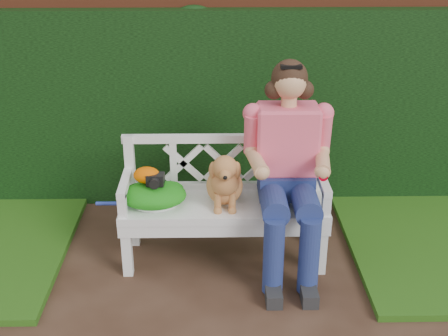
{
  "coord_description": "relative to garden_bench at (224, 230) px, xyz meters",
  "views": [
    {
      "loc": [
        0.05,
        -3.2,
        2.51
      ],
      "look_at": [
        0.12,
        0.69,
        0.75
      ],
      "focal_mm": 48.0,
      "sensor_mm": 36.0,
      "label": 1
    }
  ],
  "objects": [
    {
      "name": "tennis_racket",
      "position": [
        -0.53,
        -0.04,
        0.25
      ],
      "size": [
        0.66,
        0.38,
        0.03
      ],
      "primitive_type": null,
      "rotation": [
        0.0,
        0.0,
        -0.22
      ],
      "color": "silver",
      "rests_on": "garden_bench"
    },
    {
      "name": "ivy_hedge",
      "position": [
        -0.12,
        0.99,
        0.61
      ],
      "size": [
        10.0,
        0.18,
        1.7
      ],
      "primitive_type": "cube",
      "color": "#174514",
      "rests_on": "ground"
    },
    {
      "name": "green_bag",
      "position": [
        -0.51,
        -0.03,
        0.32
      ],
      "size": [
        0.55,
        0.47,
        0.16
      ],
      "primitive_type": null,
      "rotation": [
        0.0,
        0.0,
        -0.25
      ],
      "color": "#2F8736",
      "rests_on": "garden_bench"
    },
    {
      "name": "garden_bench",
      "position": [
        0.0,
        0.0,
        0.0
      ],
      "size": [
        1.6,
        0.66,
        0.48
      ],
      "primitive_type": null,
      "rotation": [
        0.0,
        0.0,
        -0.04
      ],
      "color": "white",
      "rests_on": "ground"
    },
    {
      "name": "baseball_glove",
      "position": [
        -0.55,
        -0.01,
        0.46
      ],
      "size": [
        0.23,
        0.21,
        0.12
      ],
      "primitive_type": "ellipsoid",
      "rotation": [
        0.0,
        0.0,
        -0.43
      ],
      "color": "#D85600",
      "rests_on": "green_bag"
    },
    {
      "name": "ground",
      "position": [
        -0.12,
        -0.69,
        -0.24
      ],
      "size": [
        60.0,
        60.0,
        0.0
      ],
      "primitive_type": "plane",
      "color": "#311D13"
    },
    {
      "name": "seated_woman",
      "position": [
        0.45,
        -0.02,
        0.54
      ],
      "size": [
        0.72,
        0.92,
        1.55
      ],
      "primitive_type": null,
      "rotation": [
        0.0,
        0.0,
        0.08
      ],
      "color": "#DC3839",
      "rests_on": "ground"
    },
    {
      "name": "brick_wall",
      "position": [
        -0.12,
        1.21,
        0.86
      ],
      "size": [
        10.0,
        0.3,
        2.2
      ],
      "primitive_type": "cube",
      "color": "brown",
      "rests_on": "ground"
    },
    {
      "name": "camera_item",
      "position": [
        -0.49,
        -0.04,
        0.44
      ],
      "size": [
        0.13,
        0.1,
        0.08
      ],
      "primitive_type": "cube",
      "rotation": [
        0.0,
        0.0,
        -0.07
      ],
      "color": "black",
      "rests_on": "green_bag"
    },
    {
      "name": "dog",
      "position": [
        0.0,
        -0.04,
        0.45
      ],
      "size": [
        0.37,
        0.44,
        0.43
      ],
      "primitive_type": null,
      "rotation": [
        0.0,
        0.0,
        -0.25
      ],
      "color": "#A1572C",
      "rests_on": "garden_bench"
    }
  ]
}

